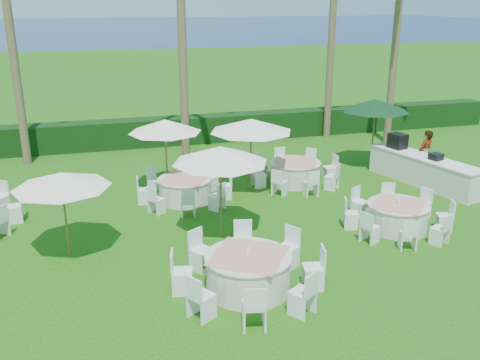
{
  "coord_description": "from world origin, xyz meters",
  "views": [
    {
      "loc": [
        -2.36,
        -11.4,
        6.27
      ],
      "look_at": [
        1.56,
        2.59,
        1.3
      ],
      "focal_mm": 40.0,
      "sensor_mm": 36.0,
      "label": 1
    }
  ],
  "objects_px": {
    "umbrella_b": "(220,155)",
    "staff_person": "(425,154)",
    "banquet_table_c": "(398,216)",
    "umbrella_d": "(251,125)",
    "umbrella_a": "(61,180)",
    "umbrella_green": "(375,105)",
    "banquet_table_b": "(248,272)",
    "umbrella_c": "(165,126)",
    "buffet_table": "(423,169)",
    "banquet_table_e": "(185,189)",
    "banquet_table_f": "(295,172)"
  },
  "relations": [
    {
      "from": "banquet_table_f",
      "to": "staff_person",
      "type": "height_order",
      "value": "staff_person"
    },
    {
      "from": "umbrella_d",
      "to": "buffet_table",
      "type": "xyz_separation_m",
      "value": [
        6.02,
        -1.03,
        -1.72
      ]
    },
    {
      "from": "banquet_table_c",
      "to": "umbrella_d",
      "type": "xyz_separation_m",
      "value": [
        -3.08,
        4.24,
        1.87
      ]
    },
    {
      "from": "umbrella_green",
      "to": "umbrella_b",
      "type": "bearing_deg",
      "value": -146.81
    },
    {
      "from": "umbrella_green",
      "to": "banquet_table_c",
      "type": "bearing_deg",
      "value": -111.75
    },
    {
      "from": "umbrella_b",
      "to": "buffet_table",
      "type": "distance_m",
      "value": 8.42
    },
    {
      "from": "umbrella_a",
      "to": "staff_person",
      "type": "bearing_deg",
      "value": 13.75
    },
    {
      "from": "banquet_table_c",
      "to": "umbrella_a",
      "type": "bearing_deg",
      "value": 174.68
    },
    {
      "from": "banquet_table_c",
      "to": "banquet_table_f",
      "type": "distance_m",
      "value": 4.71
    },
    {
      "from": "banquet_table_f",
      "to": "umbrella_c",
      "type": "bearing_deg",
      "value": 174.72
    },
    {
      "from": "umbrella_b",
      "to": "staff_person",
      "type": "xyz_separation_m",
      "value": [
        8.38,
        3.0,
        -1.47
      ]
    },
    {
      "from": "banquet_table_b",
      "to": "banquet_table_c",
      "type": "relative_size",
      "value": 1.15
    },
    {
      "from": "banquet_table_c",
      "to": "umbrella_d",
      "type": "height_order",
      "value": "umbrella_d"
    },
    {
      "from": "umbrella_c",
      "to": "umbrella_d",
      "type": "height_order",
      "value": "same"
    },
    {
      "from": "banquet_table_b",
      "to": "banquet_table_f",
      "type": "height_order",
      "value": "banquet_table_b"
    },
    {
      "from": "umbrella_c",
      "to": "banquet_table_e",
      "type": "bearing_deg",
      "value": -68.97
    },
    {
      "from": "banquet_table_e",
      "to": "banquet_table_c",
      "type": "bearing_deg",
      "value": -35.33
    },
    {
      "from": "banquet_table_f",
      "to": "umbrella_a",
      "type": "height_order",
      "value": "umbrella_a"
    },
    {
      "from": "banquet_table_e",
      "to": "staff_person",
      "type": "xyz_separation_m",
      "value": [
        8.85,
        0.03,
        0.48
      ]
    },
    {
      "from": "umbrella_a",
      "to": "umbrella_d",
      "type": "relative_size",
      "value": 0.87
    },
    {
      "from": "umbrella_c",
      "to": "buffet_table",
      "type": "relative_size",
      "value": 0.55
    },
    {
      "from": "umbrella_a",
      "to": "staff_person",
      "type": "relative_size",
      "value": 1.37
    },
    {
      "from": "umbrella_b",
      "to": "buffet_table",
      "type": "xyz_separation_m",
      "value": [
        7.88,
        2.34,
        -1.8
      ]
    },
    {
      "from": "umbrella_b",
      "to": "umbrella_green",
      "type": "xyz_separation_m",
      "value": [
        7.17,
        4.69,
        0.08
      ]
    },
    {
      "from": "staff_person",
      "to": "banquet_table_e",
      "type": "bearing_deg",
      "value": -22.08
    },
    {
      "from": "umbrella_d",
      "to": "staff_person",
      "type": "relative_size",
      "value": 1.57
    },
    {
      "from": "banquet_table_e",
      "to": "buffet_table",
      "type": "distance_m",
      "value": 8.39
    },
    {
      "from": "banquet_table_f",
      "to": "staff_person",
      "type": "xyz_separation_m",
      "value": [
        4.79,
        -0.64,
        0.46
      ]
    },
    {
      "from": "banquet_table_c",
      "to": "umbrella_green",
      "type": "xyz_separation_m",
      "value": [
        2.22,
        5.56,
        2.02
      ]
    },
    {
      "from": "banquet_table_f",
      "to": "umbrella_c",
      "type": "relative_size",
      "value": 1.27
    },
    {
      "from": "umbrella_green",
      "to": "banquet_table_f",
      "type": "bearing_deg",
      "value": -163.63
    },
    {
      "from": "umbrella_c",
      "to": "umbrella_a",
      "type": "bearing_deg",
      "value": -127.51
    },
    {
      "from": "banquet_table_c",
      "to": "staff_person",
      "type": "distance_m",
      "value": 5.19
    },
    {
      "from": "banquet_table_f",
      "to": "buffet_table",
      "type": "relative_size",
      "value": 0.7
    },
    {
      "from": "banquet_table_b",
      "to": "umbrella_d",
      "type": "relative_size",
      "value": 1.24
    },
    {
      "from": "umbrella_b",
      "to": "umbrella_green",
      "type": "height_order",
      "value": "umbrella_green"
    },
    {
      "from": "buffet_table",
      "to": "staff_person",
      "type": "distance_m",
      "value": 0.89
    },
    {
      "from": "banquet_table_c",
      "to": "umbrella_b",
      "type": "xyz_separation_m",
      "value": [
        -4.95,
        0.87,
        1.95
      ]
    },
    {
      "from": "banquet_table_e",
      "to": "umbrella_b",
      "type": "bearing_deg",
      "value": -80.85
    },
    {
      "from": "banquet_table_b",
      "to": "umbrella_d",
      "type": "distance_m",
      "value": 6.86
    },
    {
      "from": "umbrella_a",
      "to": "buffet_table",
      "type": "height_order",
      "value": "umbrella_a"
    },
    {
      "from": "banquet_table_b",
      "to": "umbrella_c",
      "type": "relative_size",
      "value": 1.38
    },
    {
      "from": "umbrella_c",
      "to": "staff_person",
      "type": "height_order",
      "value": "umbrella_c"
    },
    {
      "from": "banquet_table_b",
      "to": "umbrella_d",
      "type": "bearing_deg",
      "value": 72.77
    },
    {
      "from": "banquet_table_b",
      "to": "banquet_table_e",
      "type": "bearing_deg",
      "value": 93.7
    },
    {
      "from": "banquet_table_f",
      "to": "staff_person",
      "type": "bearing_deg",
      "value": -7.58
    },
    {
      "from": "banquet_table_c",
      "to": "banquet_table_f",
      "type": "bearing_deg",
      "value": 106.78
    },
    {
      "from": "banquet_table_b",
      "to": "buffet_table",
      "type": "height_order",
      "value": "buffet_table"
    },
    {
      "from": "banquet_table_e",
      "to": "umbrella_a",
      "type": "xyz_separation_m",
      "value": [
        -3.55,
        -3.01,
        1.62
      ]
    },
    {
      "from": "umbrella_c",
      "to": "umbrella_d",
      "type": "relative_size",
      "value": 0.9
    }
  ]
}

